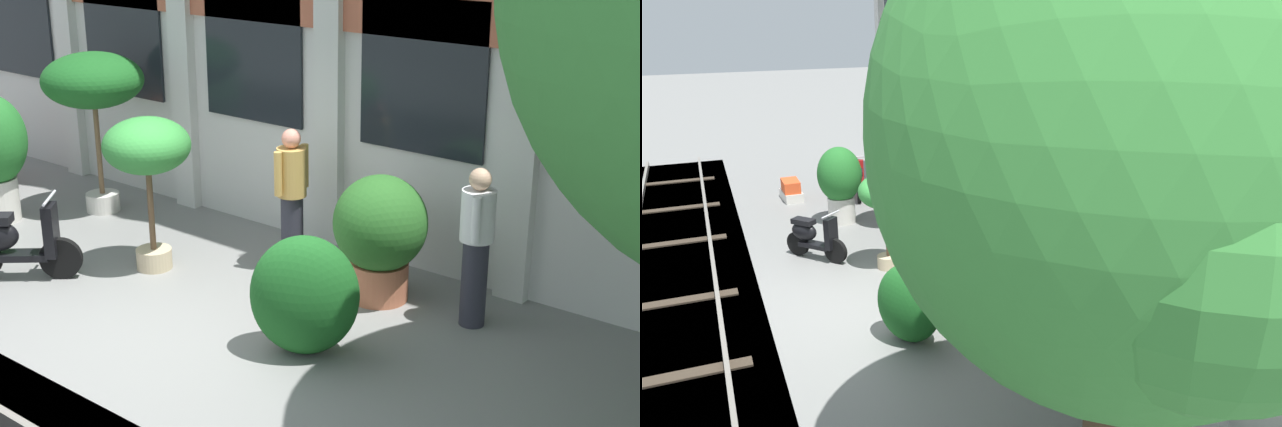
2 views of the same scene
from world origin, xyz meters
The scene contains 8 objects.
ground_plane centered at (0.00, 0.00, 0.00)m, with size 80.00×80.00×0.00m, color slate.
potted_plant_tall_urn centered at (-1.16, 1.01, 1.39)m, with size 0.99×0.99×1.79m.
potted_plant_stone_basin centered at (1.37, 1.95, 0.77)m, with size 1.00×1.00×1.38m.
potted_plant_low_pan centered at (-3.24, 1.93, 1.75)m, with size 1.34×1.34×2.18m.
scooter_near_curb centered at (-2.15, -0.18, 0.44)m, with size 1.11×0.96×0.98m.
resident_by_doorway centered at (0.10, 2.02, 0.89)m, with size 0.34×0.53×1.66m.
resident_watching_tracks centered at (2.47, 2.02, 0.88)m, with size 0.34×0.49×1.65m.
topiary_hedge centered at (1.51, 0.52, 0.59)m, with size 1.03×0.70×1.17m, color #19561E.
Camera 1 is at (6.31, -5.31, 4.08)m, focal length 50.00 mm.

